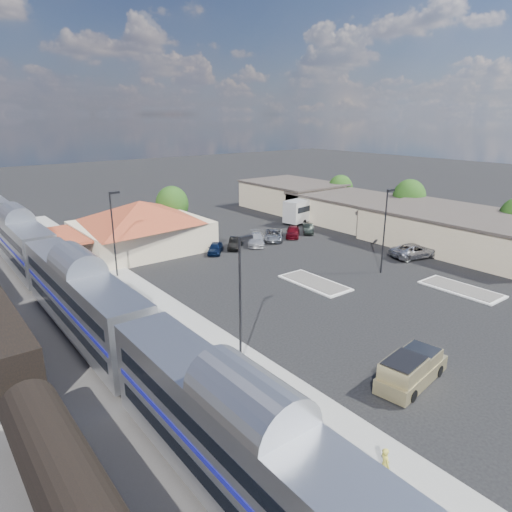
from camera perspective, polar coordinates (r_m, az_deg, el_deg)
ground at (r=42.47m, az=5.39°, el=-5.37°), size 280.00×280.00×0.00m
railbed at (r=40.32m, az=-26.07°, el=-8.36°), size 16.00×100.00×0.12m
platform at (r=40.90m, az=-13.07°, el=-6.55°), size 5.50×92.00×0.18m
passenger_train at (r=36.87m, az=-20.98°, el=-5.30°), size 3.00×104.00×5.55m
station_depot at (r=58.52m, az=-14.21°, el=3.74°), size 18.35×12.24×6.20m
buildings_east at (r=71.06m, az=14.19°, el=5.36°), size 14.40×51.40×4.80m
traffic_island_south at (r=46.37m, az=7.33°, el=-3.32°), size 3.30×7.50×0.21m
traffic_island_north at (r=48.61m, az=24.27°, el=-3.78°), size 3.30×7.50×0.21m
lamp_plat_s at (r=29.71m, az=-1.88°, el=-4.38°), size 1.08×0.25×9.00m
lamp_plat_n at (r=48.50m, az=-17.37°, el=3.42°), size 1.08×0.25×9.00m
lamp_lot at (r=49.59m, az=15.87°, el=3.84°), size 1.08×0.25×9.00m
tree_east_b at (r=74.20m, az=18.60°, el=7.01°), size 4.94×4.94×6.96m
tree_east_c at (r=82.73m, az=10.49°, el=8.27°), size 4.41×4.41×6.21m
tree_depot at (r=66.82m, az=-10.45°, el=6.40°), size 4.71×4.71×6.63m
pickup_truck at (r=31.22m, az=18.95°, el=-13.17°), size 6.17×3.01×2.04m
suv at (r=57.28m, az=19.24°, el=0.63°), size 6.58×4.31×1.68m
coach_bus at (r=73.79m, az=6.94°, el=6.10°), size 11.96×4.69×3.75m
person_a at (r=23.55m, az=15.80°, el=-23.81°), size 0.65×0.76×1.76m
person_b at (r=33.36m, az=-9.56°, el=-10.17°), size 0.80×0.95×1.76m
parked_car_a at (r=56.06m, az=-5.12°, el=1.00°), size 3.72×3.88×1.31m
parked_car_b at (r=58.01m, az=-2.63°, el=1.64°), size 3.87×4.03×1.37m
parked_car_c at (r=59.59m, az=0.05°, el=2.14°), size 4.85×5.33×1.49m
parked_car_d at (r=61.77m, az=2.23°, el=2.64°), size 5.15×5.41×1.42m
parked_car_e at (r=63.59m, az=4.62°, el=3.06°), size 4.37×4.38×1.50m
parked_car_f at (r=65.96m, az=6.51°, el=3.44°), size 3.66×3.95×1.32m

